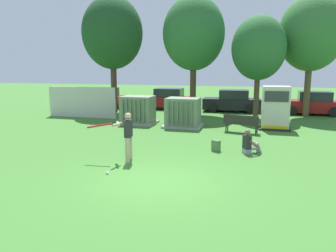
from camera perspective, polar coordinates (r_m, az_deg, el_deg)
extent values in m
plane|color=#3D752D|center=(9.90, -1.84, -9.39)|extent=(96.00, 96.00, 0.00)
cube|color=beige|center=(22.53, -14.68, 4.00)|extent=(4.80, 0.12, 2.00)
cube|color=#9E9B93|center=(19.58, -5.18, 0.62)|extent=(2.10, 1.70, 0.12)
cube|color=gray|center=(19.47, -5.21, 2.97)|extent=(1.80, 1.40, 1.50)
cube|color=#63755B|center=(19.00, -7.82, 2.74)|extent=(0.06, 0.12, 1.27)
cube|color=#63755B|center=(18.90, -7.11, 2.71)|extent=(0.06, 0.12, 1.27)
cube|color=#63755B|center=(18.81, -6.39, 2.69)|extent=(0.06, 0.12, 1.27)
cube|color=#63755B|center=(18.72, -5.66, 2.67)|extent=(0.06, 0.12, 1.27)
cube|color=#63755B|center=(18.63, -4.93, 2.64)|extent=(0.06, 0.12, 1.27)
cube|color=#63755B|center=(18.54, -4.19, 2.62)|extent=(0.06, 0.12, 1.27)
cube|color=#9E9B93|center=(18.45, 2.60, 0.05)|extent=(2.10, 1.70, 0.12)
cube|color=gray|center=(18.32, 2.62, 2.54)|extent=(1.80, 1.40, 1.50)
cube|color=#63755B|center=(17.74, 0.07, 2.30)|extent=(0.06, 0.12, 1.27)
cube|color=#63755B|center=(17.68, 0.87, 2.27)|extent=(0.06, 0.12, 1.27)
cube|color=#63755B|center=(17.62, 1.67, 2.24)|extent=(0.06, 0.12, 1.27)
cube|color=#63755B|center=(17.56, 2.48, 2.21)|extent=(0.06, 0.12, 1.27)
cube|color=#63755B|center=(17.51, 3.29, 2.17)|extent=(0.06, 0.12, 1.27)
cube|color=#63755B|center=(17.45, 4.11, 2.14)|extent=(0.06, 0.12, 1.27)
cube|color=#262626|center=(18.71, 17.87, -0.33)|extent=(1.60, 1.40, 0.10)
cube|color=beige|center=(18.55, 18.07, 3.17)|extent=(1.40, 1.20, 2.20)
cube|color=#383838|center=(17.87, 18.26, 4.86)|extent=(1.19, 0.04, 0.55)
cube|color=yellow|center=(18.08, 17.98, -0.21)|extent=(1.33, 0.04, 0.16)
cube|color=#2D2823|center=(17.16, 12.59, 0.36)|extent=(1.84, 0.80, 0.05)
cube|color=#2D2823|center=(16.95, 12.45, 1.08)|extent=(1.76, 0.45, 0.44)
cylinder|color=#2D2823|center=(17.55, 10.28, -0.13)|extent=(0.06, 0.06, 0.42)
cylinder|color=#2D2823|center=(17.15, 15.14, -0.56)|extent=(0.06, 0.06, 0.42)
cylinder|color=#2D2823|center=(17.29, 9.99, -0.27)|extent=(0.06, 0.06, 0.42)
cylinder|color=#2D2823|center=(16.88, 14.92, -0.72)|extent=(0.06, 0.06, 0.42)
cylinder|color=tan|center=(11.59, -7.02, -4.25)|extent=(0.16, 0.16, 0.88)
cylinder|color=tan|center=(12.04, -6.58, -3.68)|extent=(0.16, 0.16, 0.88)
cube|color=#262628|center=(11.65, -6.87, -0.43)|extent=(0.31, 0.44, 0.60)
sphere|color=tan|center=(11.58, -6.92, 1.73)|extent=(0.23, 0.23, 0.23)
cylinder|color=tan|center=(11.62, -8.79, 0.29)|extent=(0.17, 0.55, 0.09)
cylinder|color=tan|center=(11.79, -8.60, 0.44)|extent=(0.35, 0.51, 0.09)
cylinder|color=red|center=(11.89, -11.88, 0.05)|extent=(0.84, 0.23, 0.21)
sphere|color=red|center=(11.76, -9.90, 0.38)|extent=(0.08, 0.08, 0.08)
sphere|color=white|center=(10.60, -10.43, -7.95)|extent=(0.09, 0.09, 0.09)
cube|color=gray|center=(13.13, 13.42, -4.25)|extent=(0.37, 0.41, 0.20)
cube|color=#262628|center=(13.05, 13.49, -2.72)|extent=(0.36, 0.42, 0.52)
sphere|color=brown|center=(12.97, 13.56, -1.04)|extent=(0.22, 0.22, 0.22)
cylinder|color=gray|center=(13.29, 14.13, -3.58)|extent=(0.46, 0.33, 0.13)
cylinder|color=gray|center=(13.39, 15.00, -3.49)|extent=(0.32, 0.24, 0.46)
cylinder|color=gray|center=(13.12, 14.52, -3.78)|extent=(0.46, 0.33, 0.13)
cylinder|color=gray|center=(13.22, 15.39, -3.69)|extent=(0.32, 0.24, 0.46)
cylinder|color=brown|center=(13.36, 13.90, -2.64)|extent=(0.40, 0.26, 0.32)
cylinder|color=brown|center=(12.96, 14.80, -3.07)|extent=(0.40, 0.26, 0.32)
cube|color=#4C723F|center=(13.27, 8.29, -3.39)|extent=(0.38, 0.34, 0.44)
cube|color=#3D5B33|center=(13.39, 8.65, -3.57)|extent=(0.22, 0.18, 0.22)
cylinder|color=#4C3828|center=(24.71, -9.31, 6.48)|extent=(0.43, 0.43, 3.51)
ellipsoid|color=#1E4723|center=(24.77, -9.59, 15.60)|extent=(4.32, 4.32, 5.13)
cylinder|color=#4C3828|center=(23.27, 4.33, 6.24)|extent=(0.42, 0.42, 3.42)
ellipsoid|color=#2D6633|center=(23.31, 4.46, 15.68)|extent=(4.21, 4.21, 4.99)
cylinder|color=brown|center=(22.15, 15.02, 4.87)|extent=(0.34, 0.34, 2.76)
ellipsoid|color=#2D6633|center=(22.10, 15.40, 12.88)|extent=(3.40, 3.40, 4.03)
cylinder|color=brown|center=(24.09, 22.90, 5.55)|extent=(0.41, 0.41, 3.37)
ellipsoid|color=#387038|center=(24.13, 23.54, 14.52)|extent=(4.15, 4.15, 4.93)
cube|color=maroon|center=(27.64, -11.26, 4.36)|extent=(4.31, 2.00, 0.80)
cube|color=#262B33|center=(27.52, -11.02, 5.85)|extent=(2.21, 1.71, 0.64)
cylinder|color=black|center=(27.42, -14.44, 3.64)|extent=(0.65, 0.27, 0.64)
cylinder|color=black|center=(28.95, -13.00, 4.04)|extent=(0.65, 0.27, 0.64)
cylinder|color=black|center=(26.41, -9.32, 3.59)|extent=(0.65, 0.27, 0.64)
cylinder|color=black|center=(28.00, -8.11, 3.99)|extent=(0.65, 0.27, 0.64)
cube|color=maroon|center=(26.27, -0.14, 4.26)|extent=(4.21, 1.72, 0.80)
cube|color=#262B33|center=(26.17, 0.18, 5.82)|extent=(2.11, 1.57, 0.64)
cylinder|color=black|center=(25.87, -3.42, 3.57)|extent=(0.64, 0.22, 0.64)
cylinder|color=black|center=(27.47, -2.30, 3.97)|extent=(0.64, 0.22, 0.64)
cylinder|color=black|center=(25.17, 2.22, 3.39)|extent=(0.64, 0.22, 0.64)
cylinder|color=black|center=(26.82, 3.03, 3.81)|extent=(0.64, 0.22, 0.64)
cube|color=black|center=(25.13, 10.94, 3.80)|extent=(4.27, 1.88, 0.80)
cube|color=#262B33|center=(25.05, 11.34, 5.42)|extent=(2.17, 1.65, 0.64)
cylinder|color=black|center=(24.39, 7.79, 3.08)|extent=(0.65, 0.25, 0.64)
cylinder|color=black|center=(26.07, 8.12, 3.54)|extent=(0.65, 0.25, 0.64)
cylinder|color=black|center=(24.31, 13.92, 2.85)|extent=(0.65, 0.25, 0.64)
cylinder|color=black|center=(25.99, 13.86, 3.32)|extent=(0.65, 0.25, 0.64)
cube|color=maroon|center=(25.23, 23.58, 3.15)|extent=(4.22, 1.75, 0.80)
cube|color=#262B33|center=(25.18, 24.04, 4.76)|extent=(2.12, 1.59, 0.64)
cylinder|color=black|center=(24.28, 20.74, 2.48)|extent=(0.64, 0.23, 0.64)
cylinder|color=black|center=(25.96, 20.46, 2.96)|extent=(0.64, 0.23, 0.64)
cylinder|color=black|center=(24.63, 26.79, 2.15)|extent=(0.64, 0.23, 0.64)
cylinder|color=black|center=(26.29, 26.12, 2.64)|extent=(0.64, 0.23, 0.64)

